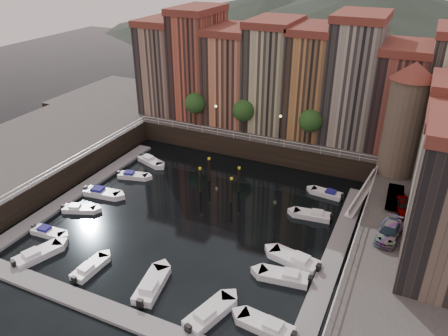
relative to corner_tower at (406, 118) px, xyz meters
The scene contains 31 objects.
ground 26.72m from the corner_tower, 144.06° to the right, with size 200.00×200.00×0.00m, color black.
quay_far 24.65m from the corner_tower, 150.10° to the left, with size 80.00×20.00×3.00m, color black.
quay_left 51.50m from the corner_tower, 161.03° to the right, with size 20.00×36.00×3.00m, color black.
dock_left 40.63m from the corner_tower, 156.82° to the right, with size 2.00×28.00×0.35m, color gray.
dock_right 18.84m from the corner_tower, 103.78° to the right, with size 2.00×28.00×0.35m, color gray.
dock_near 38.63m from the corner_tower, 122.41° to the right, with size 30.00×2.00×0.35m, color gray.
mountains 97.26m from the corner_tower, 100.84° to the left, with size 145.00×100.00×18.00m.
far_terrace 18.98m from the corner_tower, 151.66° to the left, with size 48.70×10.30×17.50m.
corner_tower is the anchor object (origin of this frame).
promenade_trees 21.95m from the corner_tower, behind, with size 21.20×3.20×5.20m.
street_lamps 21.60m from the corner_tower, behind, with size 10.36×0.36×4.18m.
railings 23.10m from the corner_tower, 154.32° to the right, with size 36.08×34.04×0.52m.
gangway 9.86m from the corner_tower, 122.80° to the right, with size 2.78×8.32×3.73m.
mooring_pilings 23.41m from the corner_tower, 156.32° to the right, with size 5.24×4.12×3.78m.
boat_left_0 42.61m from the corner_tower, 142.78° to the right, with size 4.14×1.70×0.94m.
boat_left_1 39.97m from the corner_tower, 148.94° to the right, with size 4.14×2.78×0.94m.
boat_left_2 37.98m from the corner_tower, 154.28° to the right, with size 4.97×2.31×1.12m.
boat_left_3 35.36m from the corner_tower, 162.17° to the right, with size 4.31×2.45×0.96m.
boat_left_4 34.45m from the corner_tower, behind, with size 4.64×3.00×1.05m.
boat_right_0 30.03m from the corner_tower, 103.80° to the right, with size 5.03×2.28×1.13m.
boat_right_1 24.44m from the corner_tower, 109.00° to the right, with size 5.05×2.40×1.14m.
boat_right_2 22.03m from the corner_tower, 111.05° to the right, with size 5.37×2.82×1.20m.
boat_right_3 15.74m from the corner_tower, 128.07° to the right, with size 4.52×2.04×1.02m.
boat_right_4 12.87m from the corner_tower, 150.76° to the right, with size 4.16×1.90×0.94m.
boat_near_0 43.28m from the corner_tower, 137.38° to the right, with size 3.24×5.07×1.14m.
boat_near_1 38.66m from the corner_tower, 131.70° to the right, with size 1.77×4.35×0.99m.
boat_near_2 34.34m from the corner_tower, 123.21° to the right, with size 2.77×5.40×1.21m.
boat_near_3 32.20m from the corner_tower, 112.43° to the right, with size 3.24×5.35×1.20m.
car_a 11.41m from the corner_tower, 79.66° to the right, with size 1.73×4.30×1.47m, color gray.
car_b 10.05m from the corner_tower, 85.24° to the right, with size 1.63×4.69×1.54m, color gray.
car_c 16.10m from the corner_tower, 86.91° to the right, with size 1.92×4.72×1.37m, color gray.
Camera 1 is at (20.87, -38.01, 28.25)m, focal length 35.00 mm.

